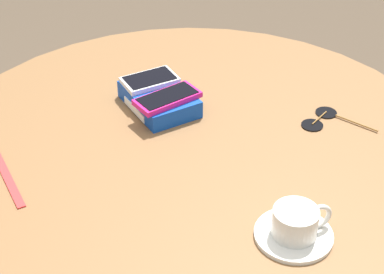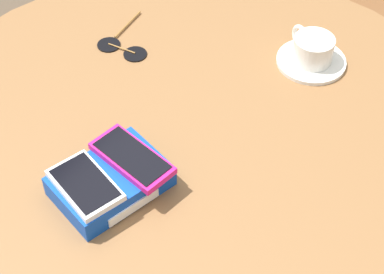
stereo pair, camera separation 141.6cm
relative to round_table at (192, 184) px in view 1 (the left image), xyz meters
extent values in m
cylinder|color=#2D2D2D|center=(0.00, 0.00, -0.27)|extent=(0.07, 0.07, 0.69)
cylinder|color=brown|center=(0.00, 0.00, 0.09)|extent=(1.11, 1.11, 0.03)
cube|color=#0F42AD|center=(-0.16, 0.06, 0.12)|extent=(0.20, 0.17, 0.04)
cube|color=white|center=(-0.17, -0.01, 0.12)|extent=(0.09, 0.03, 0.02)
cube|color=silver|center=(-0.20, 0.07, 0.15)|extent=(0.11, 0.14, 0.01)
cube|color=black|center=(-0.20, 0.07, 0.16)|extent=(0.10, 0.12, 0.00)
cube|color=#D11975|center=(-0.11, 0.04, 0.15)|extent=(0.09, 0.15, 0.01)
cube|color=black|center=(-0.11, 0.04, 0.16)|extent=(0.08, 0.14, 0.00)
cylinder|color=silver|center=(0.31, -0.07, 0.11)|extent=(0.14, 0.14, 0.01)
cylinder|color=silver|center=(0.31, -0.07, 0.14)|extent=(0.08, 0.08, 0.05)
cylinder|color=tan|center=(0.31, -0.07, 0.16)|extent=(0.07, 0.07, 0.00)
torus|color=silver|center=(0.33, -0.04, 0.14)|extent=(0.03, 0.05, 0.05)
cube|color=red|center=(-0.18, -0.33, 0.11)|extent=(0.20, 0.08, 0.00)
cylinder|color=black|center=(0.14, 0.23, 0.11)|extent=(0.05, 0.05, 0.00)
cylinder|color=black|center=(0.13, 0.29, 0.11)|extent=(0.05, 0.05, 0.00)
cylinder|color=olive|center=(0.14, 0.26, 0.11)|extent=(0.01, 0.06, 0.00)
cylinder|color=olive|center=(0.21, 0.30, 0.11)|extent=(0.10, 0.01, 0.00)
camera|label=1|loc=(0.75, -0.78, 0.89)|focal=60.00mm
camera|label=2|loc=(-0.62, -0.42, 0.94)|focal=60.00mm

